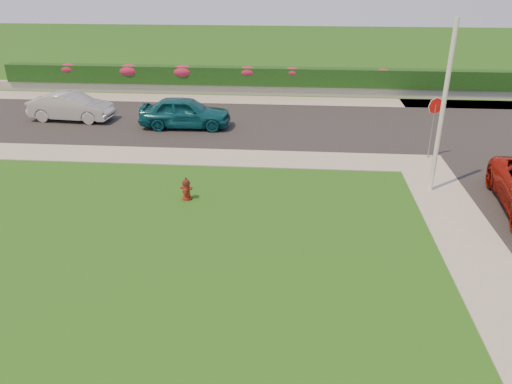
# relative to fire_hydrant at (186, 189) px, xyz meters

# --- Properties ---
(ground) EXTENTS (120.00, 120.00, 0.00)m
(ground) POSITION_rel_fire_hydrant_xyz_m (1.98, -4.83, -0.38)
(ground) COLOR black
(ground) RESTS_ON ground
(street_far) EXTENTS (26.00, 8.00, 0.04)m
(street_far) POSITION_rel_fire_hydrant_xyz_m (-3.02, 9.17, -0.36)
(street_far) COLOR black
(street_far) RESTS_ON ground
(sidewalk_far) EXTENTS (24.00, 2.00, 0.04)m
(sidewalk_far) POSITION_rel_fire_hydrant_xyz_m (-4.02, 4.17, -0.36)
(sidewalk_far) COLOR gray
(sidewalk_far) RESTS_ON ground
(curb_corner) EXTENTS (2.00, 2.00, 0.04)m
(curb_corner) POSITION_rel_fire_hydrant_xyz_m (8.98, 4.17, -0.36)
(curb_corner) COLOR gray
(curb_corner) RESTS_ON ground
(sidewalk_beyond) EXTENTS (34.00, 2.00, 0.04)m
(sidewalk_beyond) POSITION_rel_fire_hydrant_xyz_m (0.98, 14.17, -0.36)
(sidewalk_beyond) COLOR gray
(sidewalk_beyond) RESTS_ON ground
(retaining_wall) EXTENTS (34.00, 0.40, 0.60)m
(retaining_wall) POSITION_rel_fire_hydrant_xyz_m (0.98, 15.67, -0.08)
(retaining_wall) COLOR gray
(retaining_wall) RESTS_ON ground
(hedge) EXTENTS (32.00, 0.90, 1.10)m
(hedge) POSITION_rel_fire_hydrant_xyz_m (0.98, 15.77, 0.77)
(hedge) COLOR black
(hedge) RESTS_ON retaining_wall
(fire_hydrant) EXTENTS (0.42, 0.40, 0.81)m
(fire_hydrant) POSITION_rel_fire_hydrant_xyz_m (0.00, 0.00, 0.00)
(fire_hydrant) COLOR #590E0D
(fire_hydrant) RESTS_ON ground
(sedan_teal) EXTENTS (4.56, 1.95, 1.54)m
(sedan_teal) POSITION_rel_fire_hydrant_xyz_m (-1.81, 8.32, 0.42)
(sedan_teal) COLOR #0B4756
(sedan_teal) RESTS_ON street_far
(sedan_silver) EXTENTS (4.44, 1.82, 1.43)m
(sedan_silver) POSITION_rel_fire_hydrant_xyz_m (-8.03, 9.08, 0.37)
(sedan_silver) COLOR #AAADB1
(sedan_silver) RESTS_ON street_far
(utility_pole) EXTENTS (0.16, 0.16, 6.03)m
(utility_pole) POSITION_rel_fire_hydrant_xyz_m (8.70, 1.45, 2.63)
(utility_pole) COLOR silver
(utility_pole) RESTS_ON ground
(stop_sign) EXTENTS (0.66, 0.31, 2.63)m
(stop_sign) POSITION_rel_fire_hydrant_xyz_m (9.40, 4.87, 1.58)
(stop_sign) COLOR slate
(stop_sign) RESTS_ON ground
(flower_clump_a) EXTENTS (1.29, 0.83, 0.64)m
(flower_clump_a) POSITION_rel_fire_hydrant_xyz_m (-10.94, 15.67, 1.06)
(flower_clump_a) COLOR #AD1D3F
(flower_clump_a) RESTS_ON hedge
(flower_clump_b) EXTENTS (1.51, 0.97, 0.75)m
(flower_clump_b) POSITION_rel_fire_hydrant_xyz_m (-6.97, 15.67, 1.02)
(flower_clump_b) COLOR #AD1D3F
(flower_clump_b) RESTS_ON hedge
(flower_clump_c) EXTENTS (1.53, 0.98, 0.77)m
(flower_clump_c) POSITION_rel_fire_hydrant_xyz_m (-3.49, 15.67, 1.01)
(flower_clump_c) COLOR #AD1D3F
(flower_clump_c) RESTS_ON hedge
(flower_clump_d) EXTENTS (1.31, 0.84, 0.65)m
(flower_clump_d) POSITION_rel_fire_hydrant_xyz_m (0.62, 15.67, 1.06)
(flower_clump_d) COLOR #AD1D3F
(flower_clump_d) RESTS_ON hedge
(flower_clump_e) EXTENTS (1.19, 0.77, 0.60)m
(flower_clump_e) POSITION_rel_fire_hydrant_xyz_m (3.40, 15.67, 1.08)
(flower_clump_e) COLOR #AD1D3F
(flower_clump_e) RESTS_ON hedge
(flower_clump_f) EXTENTS (1.04, 0.67, 0.52)m
(flower_clump_f) POSITION_rel_fire_hydrant_xyz_m (8.92, 15.67, 1.11)
(flower_clump_f) COLOR #AD1D3F
(flower_clump_f) RESTS_ON hedge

